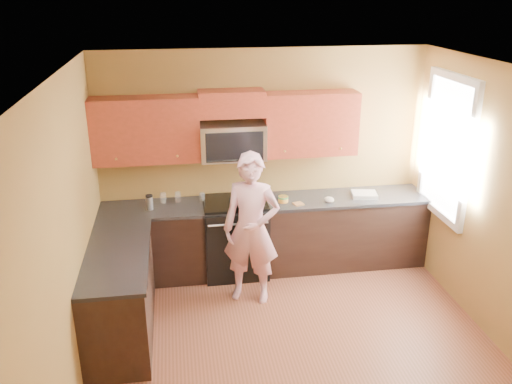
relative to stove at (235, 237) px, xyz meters
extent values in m
plane|color=brown|center=(0.40, -1.68, -0.47)|extent=(4.00, 4.00, 0.00)
plane|color=white|center=(0.40, -1.68, 2.23)|extent=(4.00, 4.00, 0.00)
plane|color=olive|center=(0.40, 0.32, 0.88)|extent=(4.00, 0.00, 4.00)
plane|color=olive|center=(0.40, -3.67, 0.88)|extent=(4.00, 0.00, 4.00)
plane|color=olive|center=(-1.60, -1.68, 0.88)|extent=(0.00, 4.00, 4.00)
plane|color=olive|center=(2.40, -1.68, 0.88)|extent=(0.00, 4.00, 4.00)
cube|color=black|center=(0.40, 0.02, -0.03)|extent=(4.00, 0.60, 0.88)
cube|color=black|center=(-1.30, -1.08, -0.03)|extent=(0.60, 1.60, 0.88)
cube|color=black|center=(0.40, 0.01, 0.43)|extent=(4.00, 0.62, 0.04)
cube|color=black|center=(-1.29, -1.08, 0.43)|extent=(0.62, 1.60, 0.04)
cube|color=maroon|center=(0.00, 0.16, 1.62)|extent=(0.76, 0.33, 0.30)
imported|color=pink|center=(0.11, -0.63, 0.39)|extent=(0.74, 0.61, 1.73)
cube|color=#B27F47|center=(0.75, -0.15, 0.45)|extent=(0.14, 0.14, 0.01)
ellipsoid|color=silver|center=(0.14, -0.12, 0.48)|extent=(0.14, 0.14, 0.06)
ellipsoid|color=silver|center=(1.13, -0.14, 0.48)|extent=(0.13, 0.14, 0.07)
cube|color=white|center=(1.62, -0.02, 0.47)|extent=(0.34, 0.29, 0.05)
cylinder|color=silver|center=(-0.85, 0.17, 0.51)|extent=(0.08, 0.08, 0.12)
cylinder|color=silver|center=(-0.67, 0.17, 0.51)|extent=(0.09, 0.09, 0.12)
cylinder|color=silver|center=(-0.38, 0.10, 0.51)|extent=(0.07, 0.07, 0.12)
camera|label=1|loc=(-0.67, -5.88, 2.89)|focal=37.41mm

